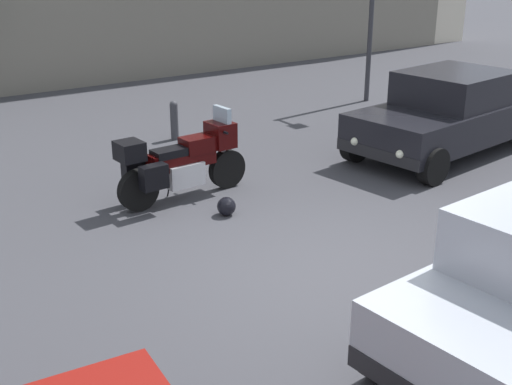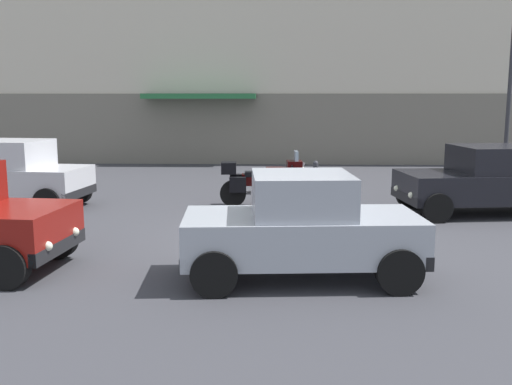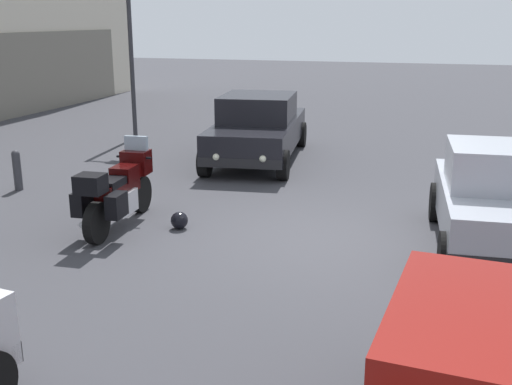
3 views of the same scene
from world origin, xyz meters
The scene contains 7 objects.
ground_plane centered at (0.00, 0.00, 0.00)m, with size 80.00×80.00×0.00m, color #38383D.
motorcycle centered at (-0.32, 3.34, 0.62)m, with size 2.26×0.78×1.36m.
helmet centered at (-0.11, 2.39, 0.14)m, with size 0.28×0.28×0.28m, color black.
car_sedan_far centered at (5.07, 2.62, 0.78)m, with size 4.71×2.39×1.56m.
car_compact_side centered at (0.34, -2.38, 0.77)m, with size 3.56×1.92×1.56m.
streetlamp_curbside centered at (6.79, 6.61, 2.94)m, with size 0.28×0.94×4.84m.
bollard_curbside centered at (1.14, 6.37, 0.43)m, with size 0.16×0.16×0.80m.
Camera 3 is at (-8.83, -1.53, 3.27)m, focal length 43.61 mm.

